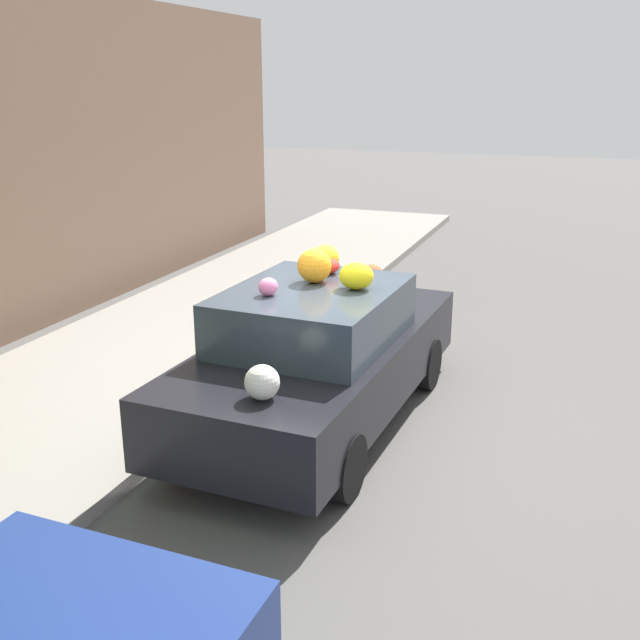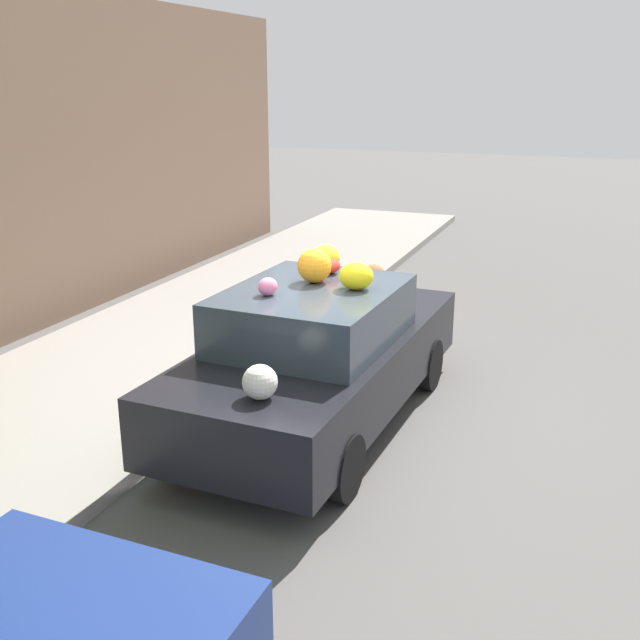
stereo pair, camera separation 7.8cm
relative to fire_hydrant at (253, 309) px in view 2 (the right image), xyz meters
The scene contains 4 objects.
ground_plane 2.66m from the fire_hydrant, 137.57° to the right, with size 60.00×60.00×0.00m, color #565451.
sidewalk_curb 2.18m from the fire_hydrant, 154.09° to the left, with size 24.00×3.20×0.14m.
fire_hydrant is the anchor object (origin of this frame).
art_car 2.60m from the fire_hydrant, 138.77° to the right, with size 4.24×1.88×1.81m.
Camera 2 is at (-6.57, -2.51, 3.37)m, focal length 42.00 mm.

